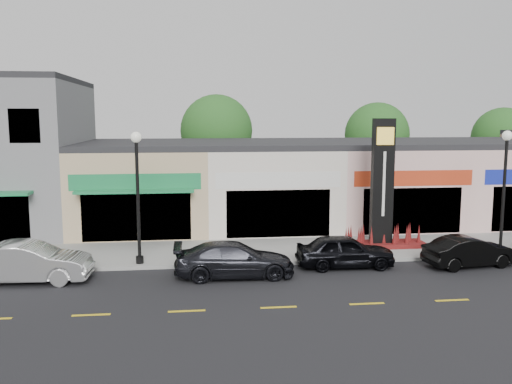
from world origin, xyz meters
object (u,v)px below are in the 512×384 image
Objects in this scene: lamp_west_near at (137,184)px; car_black_sedan at (345,251)px; car_dark_sedan at (234,260)px; car_black_conv at (470,252)px; pylon_sign at (382,202)px; car_white_van at (28,262)px; lamp_east_near at (505,179)px.

lamp_west_near is 9.00m from car_black_sedan.
car_black_conv is at bearing -88.14° from car_dark_sedan.
pylon_sign is at bearing -63.54° from car_dark_sedan.
car_black_conv is (2.72, -3.26, -1.64)m from pylon_sign.
car_white_van is at bearing 88.70° from car_dark_sedan.
car_dark_sedan is at bearing 83.11° from car_black_conv.
car_black_conv is (9.89, 0.29, -0.04)m from car_dark_sedan.
car_black_conv is at bearing -6.48° from lamp_west_near.
car_white_van is 12.49m from car_black_sedan.
car_black_sedan reaches higher than car_black_conv.
lamp_east_near is at bearing -81.20° from car_dark_sedan.
lamp_east_near is at bearing -82.77° from car_white_van.
lamp_west_near is 1.18× the size of car_white_van.
lamp_east_near is 3.96m from car_black_conv.
lamp_east_near is 1.35× the size of car_black_sedan.
lamp_east_near is at bearing -80.78° from car_black_sedan.
pylon_sign is 1.55× the size of car_black_conv.
lamp_east_near is at bearing -18.75° from pylon_sign.
lamp_east_near is 20.22m from car_white_van.
car_black_sedan is at bearing -172.00° from lamp_east_near.
pylon_sign is (-5.00, 1.70, -1.20)m from lamp_east_near.
pylon_sign is 15.42m from car_white_van.
pylon_sign is 4.54m from car_black_conv.
car_black_conv is at bearing -145.70° from lamp_east_near.
car_black_conv is (17.69, 0.10, -0.12)m from car_white_van.
lamp_west_near is at bearing 74.93° from car_black_conv.
car_white_van is at bearing 93.96° from car_black_sedan.
lamp_east_near is 1.18× the size of car_white_van.
car_white_van is at bearing -157.41° from lamp_west_near.
lamp_west_near is 1.17× the size of car_dark_sedan.
lamp_west_near is 1.35× the size of car_black_sedan.
car_black_conv is (-2.28, -1.56, -2.84)m from lamp_east_near.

